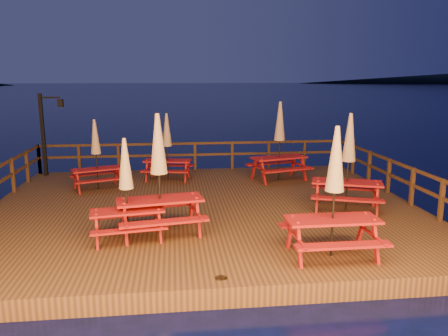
# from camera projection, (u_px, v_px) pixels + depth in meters

# --- Properties ---
(ground) EXTENTS (500.00, 500.00, 0.00)m
(ground) POSITION_uv_depth(u_px,v_px,m) (204.00, 219.00, 12.51)
(ground) COLOR black
(ground) RESTS_ON ground
(deck) EXTENTS (12.00, 10.00, 0.40)m
(deck) POSITION_uv_depth(u_px,v_px,m) (204.00, 212.00, 12.47)
(deck) COLOR #3F2A14
(deck) RESTS_ON ground
(deck_piles) EXTENTS (11.44, 9.44, 1.40)m
(deck_piles) POSITION_uv_depth(u_px,v_px,m) (204.00, 229.00, 12.57)
(deck_piles) COLOR #392412
(deck_piles) RESTS_ON ground
(railing) EXTENTS (11.80, 9.75, 1.10)m
(railing) POSITION_uv_depth(u_px,v_px,m) (200.00, 166.00, 14.00)
(railing) COLOR #392412
(railing) RESTS_ON deck
(lamp_post) EXTENTS (0.85, 0.18, 3.00)m
(lamp_post) POSITION_uv_depth(u_px,v_px,m) (47.00, 127.00, 15.88)
(lamp_post) COLOR black
(lamp_post) RESTS_ON deck
(picnic_table_0) EXTENTS (2.20, 1.92, 2.80)m
(picnic_table_0) POSITION_uv_depth(u_px,v_px,m) (159.00, 173.00, 9.92)
(picnic_table_0) COLOR maroon
(picnic_table_0) RESTS_ON deck
(picnic_table_1) EXTENTS (2.29, 2.05, 2.75)m
(picnic_table_1) POSITION_uv_depth(u_px,v_px,m) (279.00, 140.00, 15.22)
(picnic_table_1) COLOR maroon
(picnic_table_1) RESTS_ON deck
(picnic_table_2) EXTENTS (1.86, 1.53, 2.67)m
(picnic_table_2) POSITION_uv_depth(u_px,v_px,m) (334.00, 190.00, 8.66)
(picnic_table_2) COLOR maroon
(picnic_table_2) RESTS_ON deck
(picnic_table_3) EXTENTS (2.26, 2.07, 2.65)m
(picnic_table_3) POSITION_uv_depth(u_px,v_px,m) (348.00, 160.00, 11.76)
(picnic_table_3) COLOR maroon
(picnic_table_3) RESTS_ON deck
(picnic_table_4) EXTENTS (1.80, 1.56, 2.30)m
(picnic_table_4) POSITION_uv_depth(u_px,v_px,m) (126.00, 188.00, 9.60)
(picnic_table_4) COLOR maroon
(picnic_table_4) RESTS_ON deck
(picnic_table_5) EXTENTS (1.95, 1.79, 2.27)m
(picnic_table_5) POSITION_uv_depth(u_px,v_px,m) (96.00, 153.00, 14.01)
(picnic_table_5) COLOR maroon
(picnic_table_5) RESTS_ON deck
(picnic_table_6) EXTENTS (1.86, 1.62, 2.35)m
(picnic_table_6) POSITION_uv_depth(u_px,v_px,m) (167.00, 146.00, 15.27)
(picnic_table_6) COLOR maroon
(picnic_table_6) RESTS_ON deck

